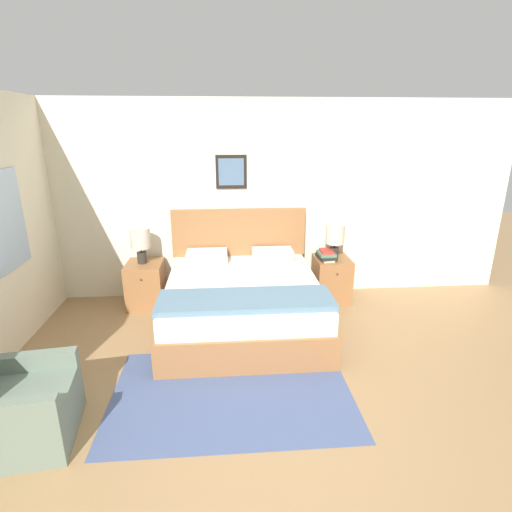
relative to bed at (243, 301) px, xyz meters
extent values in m
plane|color=#99754C|center=(0.07, -2.02, -0.32)|extent=(16.00, 16.00, 0.00)
cube|color=beige|center=(0.07, 1.04, 0.98)|extent=(7.31, 0.06, 2.60)
cube|color=black|center=(-0.09, 1.00, 1.37)|extent=(0.40, 0.02, 0.43)
cube|color=slate|center=(-0.09, 0.98, 1.37)|extent=(0.33, 0.00, 0.34)
cube|color=#47567F|center=(-0.16, -1.24, -0.32)|extent=(2.11, 1.40, 0.01)
cube|color=#936038|center=(0.00, -0.03, -0.18)|extent=(1.77, 1.95, 0.28)
cube|color=#936038|center=(0.00, -0.97, 0.00)|extent=(1.77, 0.06, 0.08)
cube|color=white|center=(0.00, -0.03, 0.11)|extent=(1.70, 1.87, 0.31)
cube|color=#936038|center=(0.00, 0.92, 0.58)|extent=(1.77, 0.06, 0.64)
cube|color=slate|center=(0.00, -0.63, 0.29)|extent=(1.74, 0.55, 0.06)
cube|color=white|center=(-0.43, 0.69, 0.33)|extent=(0.52, 0.32, 0.14)
cube|color=white|center=(0.43, 0.69, 0.33)|extent=(0.52, 0.32, 0.14)
cube|color=slate|center=(-1.72, -1.66, -0.12)|extent=(0.80, 0.79, 0.41)
cube|color=slate|center=(-1.76, -1.36, 0.16)|extent=(0.72, 0.19, 0.14)
cube|color=slate|center=(-1.68, -1.96, 0.16)|extent=(0.72, 0.19, 0.14)
cube|color=#936038|center=(-1.24, 0.70, -0.03)|extent=(0.46, 0.51, 0.58)
sphere|color=#332D28|center=(-1.24, 0.44, 0.13)|extent=(0.02, 0.02, 0.02)
cube|color=#936038|center=(1.24, 0.70, -0.03)|extent=(0.46, 0.51, 0.58)
sphere|color=#332D28|center=(1.24, 0.44, 0.13)|extent=(0.02, 0.02, 0.02)
cylinder|color=#2D2823|center=(-1.26, 0.71, 0.33)|extent=(0.12, 0.12, 0.15)
cylinder|color=#2D2823|center=(-1.26, 0.71, 0.43)|extent=(0.02, 0.02, 0.06)
cylinder|color=beige|center=(-1.26, 0.71, 0.59)|extent=(0.25, 0.25, 0.25)
cylinder|color=#2D2823|center=(1.25, 0.71, 0.33)|extent=(0.12, 0.12, 0.15)
cylinder|color=#2D2823|center=(1.25, 0.71, 0.43)|extent=(0.02, 0.02, 0.06)
cylinder|color=beige|center=(1.25, 0.71, 0.59)|extent=(0.25, 0.25, 0.25)
cube|color=beige|center=(1.13, 0.65, 0.27)|extent=(0.17, 0.28, 0.02)
cube|color=#232328|center=(1.13, 0.65, 0.30)|extent=(0.24, 0.30, 0.04)
cube|color=#4C7551|center=(1.13, 0.65, 0.34)|extent=(0.21, 0.27, 0.04)
cube|color=#B7332D|center=(1.13, 0.65, 0.37)|extent=(0.15, 0.23, 0.03)
camera|label=1|loc=(-0.19, -4.24, 1.93)|focal=28.00mm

